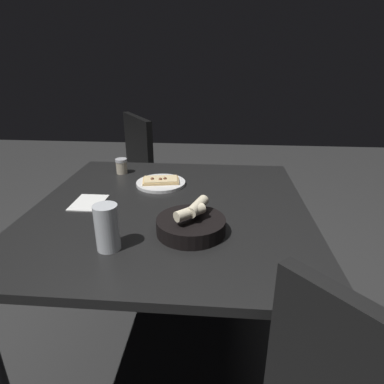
% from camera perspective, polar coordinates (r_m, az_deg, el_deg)
% --- Properties ---
extents(ground, '(8.00, 8.00, 0.00)m').
position_cam_1_polar(ground, '(1.76, -3.14, -25.33)').
color(ground, '#2B2B2B').
extents(dining_table, '(1.11, 1.07, 0.75)m').
position_cam_1_polar(dining_table, '(1.33, -3.77, -4.71)').
color(dining_table, black).
rests_on(dining_table, ground).
extents(pizza_plate, '(0.23, 0.23, 0.04)m').
position_cam_1_polar(pizza_plate, '(1.52, -5.44, 1.68)').
color(pizza_plate, white).
rests_on(pizza_plate, dining_table).
extents(bread_basket, '(0.23, 0.23, 0.11)m').
position_cam_1_polar(bread_basket, '(1.10, -0.11, -5.60)').
color(bread_basket, black).
rests_on(bread_basket, dining_table).
extents(beer_glass, '(0.07, 0.07, 0.15)m').
position_cam_1_polar(beer_glass, '(1.02, -14.51, -6.33)').
color(beer_glass, silver).
rests_on(beer_glass, dining_table).
extents(pepper_shaker, '(0.06, 0.06, 0.08)m').
position_cam_1_polar(pepper_shaker, '(1.69, -12.13, 4.30)').
color(pepper_shaker, '#BFB299').
rests_on(pepper_shaker, dining_table).
extents(napkin, '(0.16, 0.12, 0.00)m').
position_cam_1_polar(napkin, '(1.39, -17.47, -1.70)').
color(napkin, white).
rests_on(napkin, dining_table).
extents(chair_near, '(0.61, 0.61, 0.96)m').
position_cam_1_polar(chair_near, '(2.19, -11.67, 1.62)').
color(chair_near, black).
rests_on(chair_near, ground).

